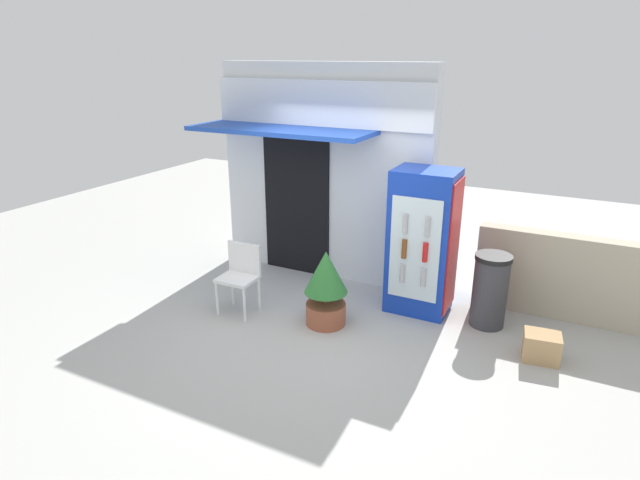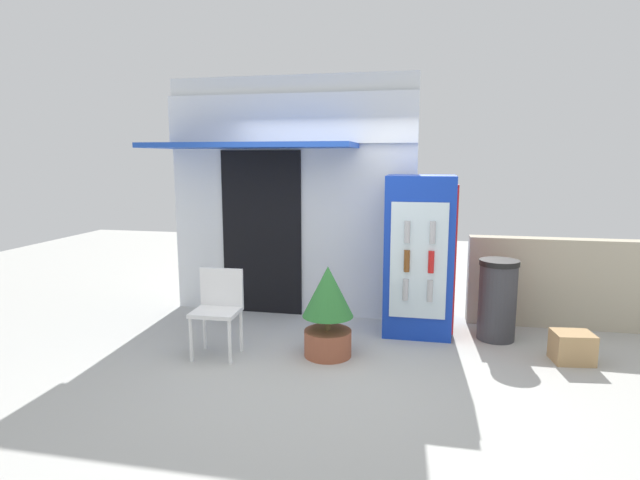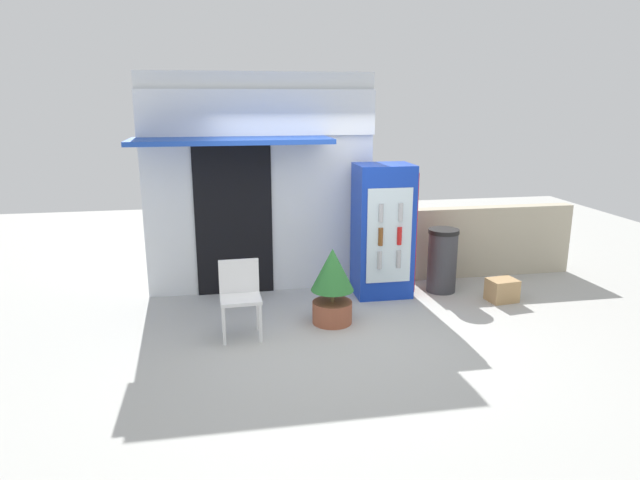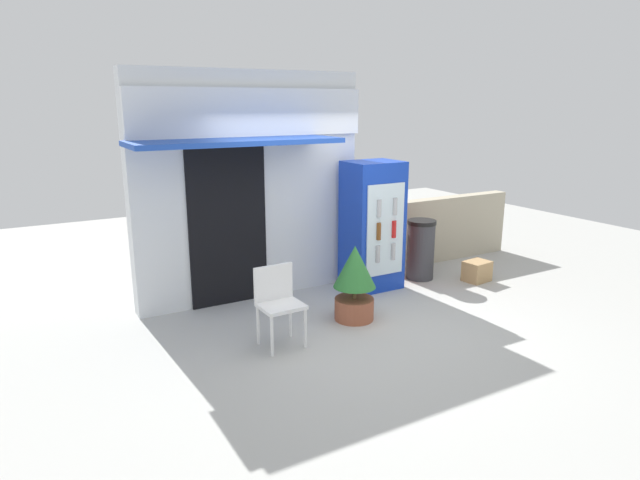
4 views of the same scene
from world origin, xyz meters
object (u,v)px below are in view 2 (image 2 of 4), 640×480
Objects in this scene: trash_bin at (497,300)px; cardboard_box at (572,347)px; drink_cooler at (419,256)px; potted_plant_near_shop at (328,308)px; plastic_chair at (219,304)px.

trash_bin is 0.90m from cardboard_box.
trash_bin is (0.87, -0.04, -0.46)m from drink_cooler.
potted_plant_near_shop is at bearing -153.97° from trash_bin.
drink_cooler is 1.33m from potted_plant_near_shop.
potted_plant_near_shop is (-0.90, -0.90, -0.40)m from drink_cooler.
drink_cooler reaches higher than potted_plant_near_shop.
cardboard_box is (3.55, 0.50, -0.38)m from plastic_chair.
potted_plant_near_shop is 1.04× the size of trash_bin.
drink_cooler is 0.98m from trash_bin.
cardboard_box is at bearing -38.80° from trash_bin.
potted_plant_near_shop is 2.48m from cardboard_box.
drink_cooler is at bearing 159.51° from cardboard_box.
plastic_chair is at bearing -152.05° from drink_cooler.
drink_cooler is 1.94× the size of potted_plant_near_shop.
drink_cooler is 2.07× the size of plastic_chair.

